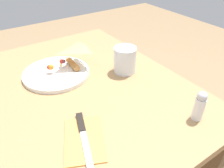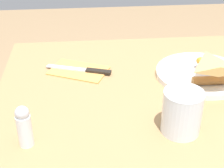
{
  "view_description": "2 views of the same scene",
  "coord_description": "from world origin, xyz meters",
  "px_view_note": "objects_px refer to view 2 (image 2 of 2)",
  "views": [
    {
      "loc": [
        0.62,
        -0.29,
        1.22
      ],
      "look_at": [
        0.12,
        0.05,
        0.8
      ],
      "focal_mm": 35.0,
      "sensor_mm": 36.0,
      "label": 1
    },
    {
      "loc": [
        0.22,
        0.8,
        1.25
      ],
      "look_at": [
        0.15,
        0.03,
        0.8
      ],
      "focal_mm": 55.0,
      "sensor_mm": 36.0,
      "label": 2
    }
  ],
  "objects_px": {
    "plate_pizza": "(201,73)",
    "butter_knife": "(82,70)",
    "milk_glass": "(182,114)",
    "salt_shaker": "(24,126)",
    "napkin_folded": "(79,71)",
    "dining_table": "(162,127)"
  },
  "relations": [
    {
      "from": "milk_glass",
      "to": "salt_shaker",
      "type": "bearing_deg",
      "value": 2.73
    },
    {
      "from": "plate_pizza",
      "to": "napkin_folded",
      "type": "height_order",
      "value": "plate_pizza"
    },
    {
      "from": "plate_pizza",
      "to": "napkin_folded",
      "type": "bearing_deg",
      "value": -10.88
    },
    {
      "from": "salt_shaker",
      "to": "butter_knife",
      "type": "bearing_deg",
      "value": -111.35
    },
    {
      "from": "plate_pizza",
      "to": "napkin_folded",
      "type": "distance_m",
      "value": 0.36
    },
    {
      "from": "napkin_folded",
      "to": "salt_shaker",
      "type": "height_order",
      "value": "salt_shaker"
    },
    {
      "from": "salt_shaker",
      "to": "plate_pizza",
      "type": "bearing_deg",
      "value": -151.58
    },
    {
      "from": "plate_pizza",
      "to": "milk_glass",
      "type": "distance_m",
      "value": 0.27
    },
    {
      "from": "napkin_folded",
      "to": "milk_glass",
      "type": "bearing_deg",
      "value": 126.79
    },
    {
      "from": "plate_pizza",
      "to": "salt_shaker",
      "type": "relative_size",
      "value": 2.62
    },
    {
      "from": "plate_pizza",
      "to": "butter_knife",
      "type": "xyz_separation_m",
      "value": [
        0.35,
        -0.07,
        -0.01
      ]
    },
    {
      "from": "plate_pizza",
      "to": "milk_glass",
      "type": "xyz_separation_m",
      "value": [
        0.13,
        0.24,
        0.03
      ]
    },
    {
      "from": "milk_glass",
      "to": "napkin_folded",
      "type": "distance_m",
      "value": 0.39
    },
    {
      "from": "milk_glass",
      "to": "butter_knife",
      "type": "height_order",
      "value": "milk_glass"
    },
    {
      "from": "plate_pizza",
      "to": "butter_knife",
      "type": "relative_size",
      "value": 1.31
    },
    {
      "from": "dining_table",
      "to": "butter_knife",
      "type": "relative_size",
      "value": 4.67
    },
    {
      "from": "milk_glass",
      "to": "salt_shaker",
      "type": "xyz_separation_m",
      "value": [
        0.35,
        0.02,
        0.0
      ]
    },
    {
      "from": "plate_pizza",
      "to": "napkin_folded",
      "type": "relative_size",
      "value": 1.33
    },
    {
      "from": "milk_glass",
      "to": "butter_knife",
      "type": "distance_m",
      "value": 0.38
    },
    {
      "from": "plate_pizza",
      "to": "dining_table",
      "type": "bearing_deg",
      "value": 24.69
    },
    {
      "from": "milk_glass",
      "to": "napkin_folded",
      "type": "xyz_separation_m",
      "value": [
        0.23,
        -0.31,
        -0.05
      ]
    },
    {
      "from": "napkin_folded",
      "to": "butter_knife",
      "type": "height_order",
      "value": "butter_knife"
    }
  ]
}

